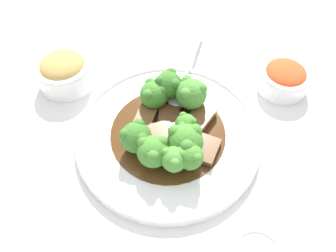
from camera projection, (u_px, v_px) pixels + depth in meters
ground_plane at (168, 138)px, 0.55m from camera, size 4.00×4.00×0.00m
main_plate at (168, 134)px, 0.54m from camera, size 0.31×0.31×0.02m
beef_strip_0 at (169, 118)px, 0.55m from camera, size 0.06×0.06×0.01m
beef_strip_1 at (158, 140)px, 0.52m from camera, size 0.07×0.07×0.01m
beef_strip_2 at (144, 119)px, 0.55m from camera, size 0.08×0.05×0.01m
beef_strip_3 at (197, 121)px, 0.54m from camera, size 0.08×0.04×0.01m
beef_strip_4 at (205, 149)px, 0.51m from camera, size 0.06×0.05×0.01m
broccoli_floret_0 at (191, 93)px, 0.54m from camera, size 0.05×0.05×0.06m
broccoli_floret_1 at (185, 141)px, 0.49m from camera, size 0.06×0.06×0.06m
broccoli_floret_2 at (136, 137)px, 0.50m from camera, size 0.05×0.05×0.05m
broccoli_floret_3 at (186, 124)px, 0.51m from camera, size 0.03×0.03×0.05m
broccoli_floret_4 at (153, 151)px, 0.48m from camera, size 0.05×0.05×0.05m
broccoli_floret_5 at (169, 84)px, 0.55m from camera, size 0.05×0.05×0.06m
broccoli_floret_6 at (154, 94)px, 0.55m from camera, size 0.05×0.05×0.05m
broccoli_floret_7 at (174, 159)px, 0.47m from camera, size 0.04×0.04×0.05m
broccoli_floret_8 at (190, 156)px, 0.47m from camera, size 0.04×0.04×0.05m
serving_spoon at (182, 87)px, 0.59m from camera, size 0.22×0.11×0.01m
side_bowl_kimchi at (284, 78)px, 0.60m from camera, size 0.09×0.09×0.05m
side_bowl_appetizer at (64, 71)px, 0.60m from camera, size 0.10×0.10×0.06m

